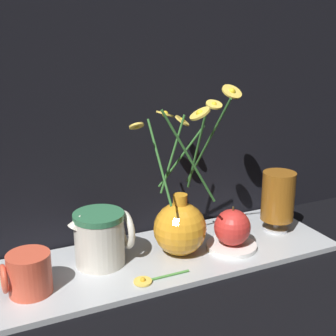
{
  "coord_description": "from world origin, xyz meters",
  "views": [
    {
      "loc": [
        -0.38,
        -0.83,
        0.49
      ],
      "look_at": [
        0.01,
        0.0,
        0.21
      ],
      "focal_mm": 50.0,
      "sensor_mm": 36.0,
      "label": 1
    }
  ],
  "objects_px": {
    "orange_fruit": "(232,227)",
    "ceramic_pitcher": "(101,236)",
    "tea_glass": "(278,197)",
    "vase_with_flowers": "(180,224)",
    "yellow_mug": "(28,274)"
  },
  "relations": [
    {
      "from": "orange_fruit",
      "to": "ceramic_pitcher",
      "type": "bearing_deg",
      "value": 168.45
    },
    {
      "from": "tea_glass",
      "to": "orange_fruit",
      "type": "distance_m",
      "value": 0.16
    },
    {
      "from": "tea_glass",
      "to": "vase_with_flowers",
      "type": "bearing_deg",
      "value": -178.41
    },
    {
      "from": "yellow_mug",
      "to": "ceramic_pitcher",
      "type": "bearing_deg",
      "value": 18.36
    },
    {
      "from": "vase_with_flowers",
      "to": "ceramic_pitcher",
      "type": "height_order",
      "value": "vase_with_flowers"
    },
    {
      "from": "yellow_mug",
      "to": "tea_glass",
      "type": "relative_size",
      "value": 0.62
    },
    {
      "from": "vase_with_flowers",
      "to": "tea_glass",
      "type": "xyz_separation_m",
      "value": [
        0.26,
        0.01,
        0.02
      ]
    },
    {
      "from": "yellow_mug",
      "to": "orange_fruit",
      "type": "relative_size",
      "value": 1.02
    },
    {
      "from": "yellow_mug",
      "to": "vase_with_flowers",
      "type": "bearing_deg",
      "value": 4.02
    },
    {
      "from": "vase_with_flowers",
      "to": "ceramic_pitcher",
      "type": "distance_m",
      "value": 0.17
    },
    {
      "from": "tea_glass",
      "to": "ceramic_pitcher",
      "type": "bearing_deg",
      "value": 177.13
    },
    {
      "from": "vase_with_flowers",
      "to": "orange_fruit",
      "type": "relative_size",
      "value": 3.99
    },
    {
      "from": "vase_with_flowers",
      "to": "orange_fruit",
      "type": "bearing_deg",
      "value": -14.23
    },
    {
      "from": "ceramic_pitcher",
      "to": "tea_glass",
      "type": "height_order",
      "value": "tea_glass"
    },
    {
      "from": "yellow_mug",
      "to": "tea_glass",
      "type": "distance_m",
      "value": 0.59
    }
  ]
}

